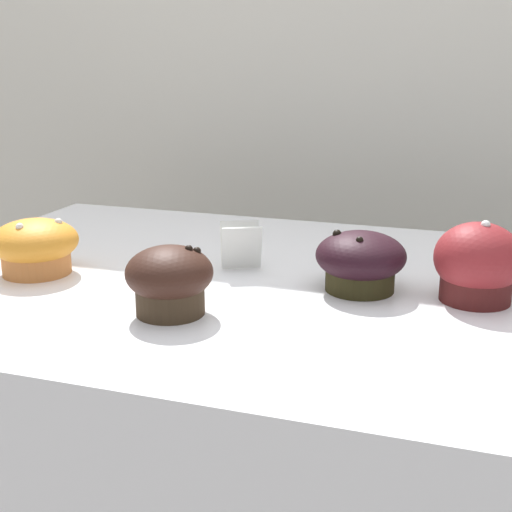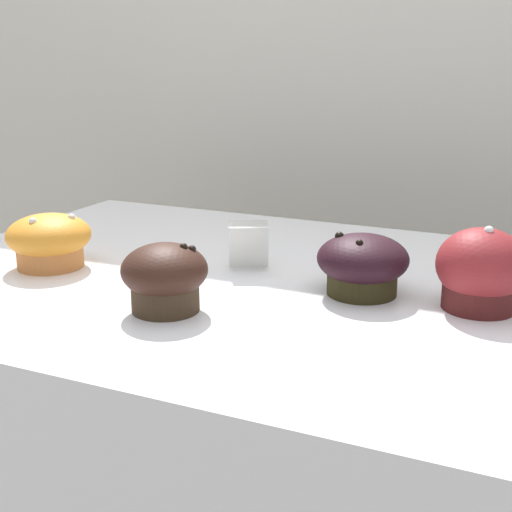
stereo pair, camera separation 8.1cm
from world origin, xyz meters
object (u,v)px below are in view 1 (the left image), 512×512
at_px(muffin_front_center, 170,279).
at_px(muffin_back_left, 35,246).
at_px(muffin_back_right, 477,264).
at_px(muffin_front_left, 361,261).

xyz_separation_m(muffin_front_center, muffin_back_left, (-0.22, 0.08, -0.00)).
relative_size(muffin_back_right, muffin_front_left, 0.92).
xyz_separation_m(muffin_front_center, muffin_front_left, (0.18, 0.14, -0.00)).
relative_size(muffin_front_center, muffin_back_right, 0.96).
distance_m(muffin_back_right, muffin_front_left, 0.13).
xyz_separation_m(muffin_back_left, muffin_back_right, (0.53, 0.07, 0.01)).
bearing_deg(muffin_front_center, muffin_front_left, 38.69).
bearing_deg(muffin_back_left, muffin_front_center, -19.13).
height_order(muffin_front_center, muffin_back_left, muffin_front_center).
bearing_deg(muffin_back_right, muffin_back_left, -172.51).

